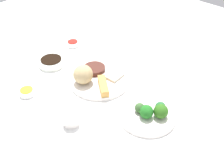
{
  "coord_description": "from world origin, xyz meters",
  "views": [
    {
      "loc": [
        -0.69,
        0.67,
        0.76
      ],
      "look_at": [
        -0.08,
        0.01,
        0.06
      ],
      "focal_mm": 45.59,
      "sensor_mm": 36.0,
      "label": 1
    }
  ],
  "objects": [
    {
      "name": "soy_sauce_bowl",
      "position": [
        0.25,
        0.06,
        0.04
      ],
      "size": [
        0.12,
        0.12,
        0.03
      ],
      "primitive_type": "cylinder",
      "color": "white",
      "rests_on": "tabletop"
    },
    {
      "name": "stir_fry_heap",
      "position": [
        0.06,
        -0.03,
        0.05
      ],
      "size": [
        0.1,
        0.1,
        0.02
      ],
      "primitive_type": "cylinder",
      "color": "#4B241B",
      "rests_on": "main_plate"
    },
    {
      "name": "broccoli_plate",
      "position": [
        -0.28,
        0.03,
        0.03
      ],
      "size": [
        0.21,
        0.21,
        0.01
      ],
      "primitive_type": "cylinder",
      "color": "white",
      "rests_on": "tabletop"
    },
    {
      "name": "broccoli_floret_3",
      "position": [
        -0.3,
        -0.02,
        0.05
      ],
      "size": [
        0.04,
        0.04,
        0.04
      ],
      "primitive_type": "sphere",
      "color": "#266333",
      "rests_on": "broccoli_plate"
    },
    {
      "name": "rice_scoop",
      "position": [
        0.03,
        0.06,
        0.08
      ],
      "size": [
        0.08,
        0.08,
        0.08
      ],
      "primitive_type": "sphere",
      "color": "tan",
      "rests_on": "main_plate"
    },
    {
      "name": "broccoli_floret_2",
      "position": [
        -0.25,
        0.04,
        0.05
      ],
      "size": [
        0.04,
        0.04,
        0.04
      ],
      "primitive_type": "sphere",
      "color": "#375C2D",
      "rests_on": "broccoli_plate"
    },
    {
      "name": "teacup",
      "position": [
        -0.1,
        0.24,
        0.05
      ],
      "size": [
        0.06,
        0.06,
        0.06
      ],
      "primitive_type": "cylinder",
      "color": "white",
      "rests_on": "tabletop"
    },
    {
      "name": "spring_roll",
      "position": [
        -0.05,
        0.03,
        0.05
      ],
      "size": [
        0.11,
        0.09,
        0.03
      ],
      "primitive_type": "cube",
      "rotation": [
        0.0,
        0.0,
        2.49
      ],
      "color": "gold",
      "rests_on": "main_plate"
    },
    {
      "name": "sauce_ramekin_hot_mustard",
      "position": [
        0.16,
        0.26,
        0.03
      ],
      "size": [
        0.06,
        0.06,
        0.02
      ],
      "primitive_type": "cylinder",
      "color": "white",
      "rests_on": "tabletop"
    },
    {
      "name": "sauce_ramekin_hot_mustard_liquid",
      "position": [
        0.16,
        0.26,
        0.05
      ],
      "size": [
        0.05,
        0.05,
        0.0
      ],
      "primitive_type": "cylinder",
      "color": "gold",
      "rests_on": "sauce_ramekin_hot_mustard"
    },
    {
      "name": "broccoli_floret_1",
      "position": [
        -0.28,
        0.04,
        0.06
      ],
      "size": [
        0.05,
        0.05,
        0.05
      ],
      "primitive_type": "sphere",
      "color": "#206B20",
      "rests_on": "broccoli_plate"
    },
    {
      "name": "broccoli_floret_0",
      "position": [
        -0.32,
        0.01,
        0.06
      ],
      "size": [
        0.05,
        0.05,
        0.05
      ],
      "primitive_type": "sphere",
      "color": "#2D641A",
      "rests_on": "broccoli_plate"
    },
    {
      "name": "sauce_ramekin_sweet_and_sour_liquid",
      "position": [
        0.31,
        -0.12,
        0.05
      ],
      "size": [
        0.05,
        0.05,
        0.0
      ],
      "primitive_type": "cylinder",
      "color": "red",
      "rests_on": "sauce_ramekin_sweet_and_sour"
    },
    {
      "name": "sauce_ramekin_sweet_and_sour",
      "position": [
        0.31,
        -0.12,
        0.03
      ],
      "size": [
        0.06,
        0.06,
        0.02
      ],
      "primitive_type": "cylinder",
      "color": "white",
      "rests_on": "tabletop"
    },
    {
      "name": "soy_sauce_bowl_liquid",
      "position": [
        0.25,
        0.06,
        0.05
      ],
      "size": [
        0.09,
        0.09,
        0.0
      ],
      "primitive_type": "cylinder",
      "color": "black",
      "rests_on": "soy_sauce_bowl"
    },
    {
      "name": "crab_rangoon_wonton",
      "position": [
        -0.03,
        -0.05,
        0.04
      ],
      "size": [
        0.08,
        0.08,
        0.01
      ],
      "primitive_type": "cube",
      "rotation": [
        0.0,
        0.0,
        0.08
      ],
      "color": "beige",
      "rests_on": "main_plate"
    },
    {
      "name": "main_plate",
      "position": [
        0.0,
        0.0,
        0.03
      ],
      "size": [
        0.25,
        0.25,
        0.02
      ],
      "primitive_type": "cylinder",
      "color": "white",
      "rests_on": "tabletop"
    },
    {
      "name": "tabletop",
      "position": [
        0.0,
        0.0,
        0.01
      ],
      "size": [
        2.2,
        2.2,
        0.02
      ],
      "primitive_type": "cube",
      "color": "white",
      "rests_on": "ground"
    }
  ]
}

